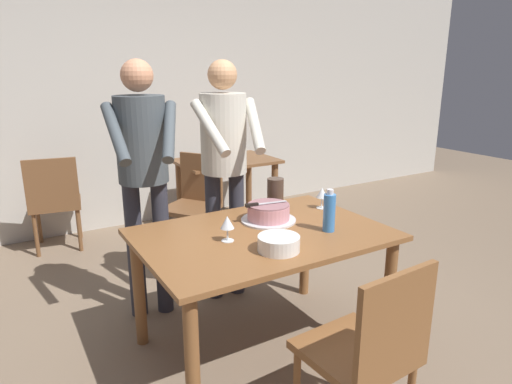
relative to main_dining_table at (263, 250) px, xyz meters
name	(u,v)px	position (x,y,z in m)	size (l,w,h in m)	color
ground_plane	(262,345)	(0.00, 0.00, -0.64)	(14.00, 14.00, 0.00)	#7A6651
back_wall	(126,99)	(0.00, 2.72, 0.71)	(10.00, 0.12, 2.70)	#BCB7AD
main_dining_table	(263,250)	(0.00, 0.00, 0.00)	(1.41, 0.97, 0.75)	brown
cake_on_platter	(268,213)	(0.13, 0.15, 0.16)	(0.34, 0.34, 0.11)	silver
cake_knife	(258,204)	(0.06, 0.16, 0.23)	(0.27, 0.06, 0.02)	silver
plate_stack	(279,243)	(-0.07, -0.27, 0.15)	(0.22, 0.22, 0.08)	white
wine_glass_near	(322,193)	(0.58, 0.18, 0.21)	(0.08, 0.08, 0.14)	silver
wine_glass_far	(227,223)	(-0.24, -0.02, 0.21)	(0.08, 0.08, 0.14)	silver
water_bottle	(329,212)	(0.34, -0.18, 0.23)	(0.07, 0.07, 0.25)	#387AC6
hurricane_lamp	(275,193)	(0.30, 0.33, 0.22)	(0.11, 0.11, 0.21)	black
person_cutting_cake	(224,155)	(0.11, 0.70, 0.44)	(0.46, 0.57, 1.72)	#2D2D38
person_standing_beside	(143,163)	(-0.46, 0.73, 0.44)	(0.46, 0.57, 1.72)	#2D2D38
chair_near_side	(369,348)	(0.01, -0.86, -0.15)	(0.46, 0.46, 0.90)	brown
background_table	(227,175)	(0.80, 2.02, -0.06)	(1.00, 0.70, 0.74)	brown
background_chair_0	(55,200)	(-0.85, 2.27, -0.15)	(0.51, 0.51, 0.90)	brown
background_chair_1	(195,200)	(0.26, 1.61, -0.15)	(0.61, 0.61, 0.90)	brown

